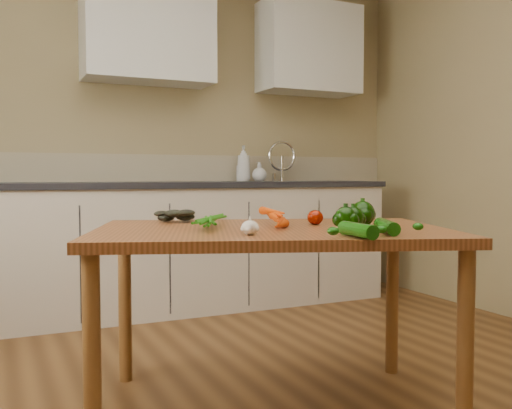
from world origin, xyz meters
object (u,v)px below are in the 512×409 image
Objects in this scene: soap_bottle_b at (243,170)px; garlic_bulb at (250,228)px; tomato_a at (315,217)px; soap_bottle_c at (259,172)px; zucchini_b at (358,230)px; soap_bottle_a at (244,163)px; carrot_bunch at (255,219)px; leafy_greens at (175,211)px; tomato_c at (358,218)px; pepper_b at (363,214)px; table at (271,248)px; pepper_c at (346,218)px; tomato_b at (343,216)px; zucchini_a at (387,226)px; pepper_a at (353,218)px.

garlic_bulb is at bearing -77.87° from soap_bottle_b.
soap_bottle_c is at bearing 71.70° from tomato_a.
soap_bottle_a is at bearing 75.24° from zucchini_b.
soap_bottle_a is 4.05× the size of tomato_a.
carrot_bunch reaches higher than zucchini_b.
soap_bottle_c is 1.87m from leafy_greens.
zucchini_b is (-0.12, -0.48, -0.01)m from tomato_a.
tomato_a is at bearing 159.06° from tomato_c.
leafy_greens is 0.82m from pepper_b.
soap_bottle_c reaches higher than tomato_a.
pepper_c is (0.23, -0.19, 0.13)m from table.
pepper_c is at bearing -20.19° from table.
tomato_c is (-0.34, -2.00, -0.27)m from soap_bottle_a.
soap_bottle_a reaches higher than tomato_a.
soap_bottle_a reaches higher than tomato_b.
pepper_b is at bearing 95.11° from soap_bottle_a.
soap_bottle_c is 1.98m from tomato_a.
leafy_greens is (-1.01, -1.56, -0.25)m from soap_bottle_a.
soap_bottle_b is 0.91× the size of leafy_greens.
tomato_b is at bearing 23.68° from carrot_bunch.
zucchini_a reaches higher than table.
soap_bottle_c reaches higher than zucchini_b.
leafy_greens is 0.62m from tomato_a.
leafy_greens is 3.03× the size of tomato_b.
tomato_a is at bearing -36.97° from leafy_greens.
leafy_greens reaches higher than garlic_bulb.
soap_bottle_b reaches higher than tomato_a.
tomato_c is at bearing 43.93° from soap_bottle_c.
soap_bottle_b is 2.11× the size of pepper_a.
garlic_bulb is at bearing 82.19° from soap_bottle_a.
soap_bottle_c is 2.24× the size of tomato_c.
tomato_b is 0.58m from zucchini_b.
tomato_b is at bearing 61.26° from zucchini_b.
soap_bottle_b reaches higher than garlic_bulb.
tomato_a is (-0.05, 0.21, -0.01)m from pepper_a.
garlic_bulb is (-0.19, -0.22, 0.11)m from table.
leafy_greens is at bearing 125.27° from zucchini_a.
pepper_b is 1.51× the size of tomato_a.
soap_bottle_c is 0.77× the size of zucchini_b.
pepper_b is at bearing 5.59° from table.
pepper_a reaches higher than tomato_c.
leafy_greens is (-1.11, -1.49, -0.18)m from soap_bottle_c.
zucchini_b is at bearing -125.02° from tomato_c.
tomato_b is (0.11, 0.24, -0.01)m from pepper_a.
pepper_a is at bearing -12.63° from carrot_bunch.
table is 24.93× the size of tomato_c.
table is 7.05× the size of zucchini_a.
zucchini_a is at bearing -54.73° from leafy_greens.
soap_bottle_a is 2.24m from pepper_c.
garlic_bulb is 0.95× the size of tomato_b.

